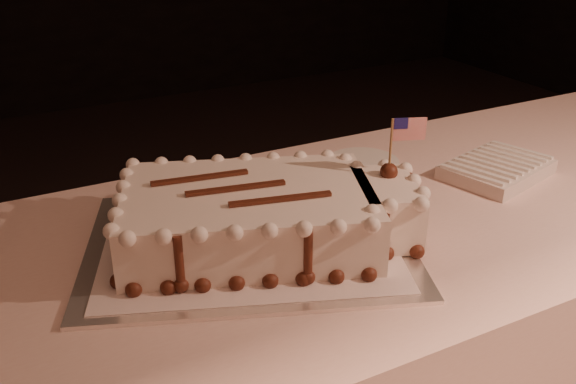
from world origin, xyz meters
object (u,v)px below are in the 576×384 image
sheet_cake (266,215)px  napkin_stack (497,169)px  cake_board (249,244)px  banquet_table (412,341)px  side_plate (363,163)px

sheet_cake → napkin_stack: sheet_cake is taller
cake_board → sheet_cake: 0.07m
sheet_cake → napkin_stack: bearing=3.6°
banquet_table → side_plate: side_plate is taller
side_plate → sheet_cake: bearing=-147.8°
banquet_table → napkin_stack: bearing=5.6°
cake_board → sheet_cake: bearing=0.4°
napkin_stack → banquet_table: bearing=-174.4°
cake_board → sheet_cake: (0.03, -0.01, 0.06)m
cake_board → banquet_table: bearing=21.9°
napkin_stack → side_plate: napkin_stack is taller
napkin_stack → side_plate: 0.30m
banquet_table → napkin_stack: (0.21, 0.02, 0.39)m
cake_board → sheet_cake: size_ratio=1.01×
banquet_table → cake_board: size_ratio=4.08×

